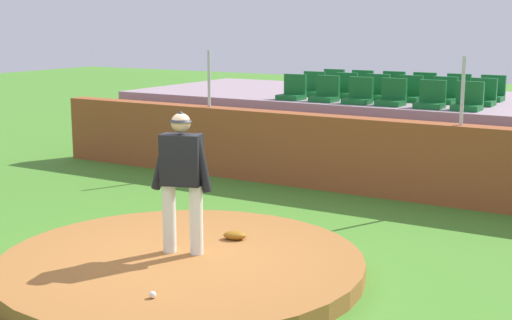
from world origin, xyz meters
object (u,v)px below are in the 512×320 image
at_px(fielding_glove, 235,235).
at_px(stadium_chair_1, 326,93).
at_px(stadium_chair_13, 361,86).
at_px(stadium_chair_7, 344,90).
at_px(stadium_chair_9, 409,93).
at_px(stadium_chair_14, 392,88).
at_px(stadium_chair_17, 492,93).
at_px(stadium_chair_16, 457,91).
at_px(stadium_chair_3, 392,97).
at_px(stadium_chair_15, 423,89).
at_px(stadium_chair_4, 431,99).
at_px(stadium_chair_10, 443,95).
at_px(baseball, 153,295).
at_px(stadium_chair_0, 293,92).
at_px(stadium_chair_8, 376,92).
at_px(pitcher, 182,172).
at_px(stadium_chair_11, 482,97).
at_px(stadium_chair_5, 468,101).
at_px(stadium_chair_12, 332,85).
at_px(stadium_chair_6, 312,88).
at_px(stadium_chair_2, 359,95).

relative_size(fielding_glove, stadium_chair_1, 0.60).
bearing_deg(stadium_chair_13, stadium_chair_7, 90.55).
distance_m(stadium_chair_9, stadium_chair_14, 1.16).
bearing_deg(stadium_chair_17, stadium_chair_16, 0.31).
bearing_deg(stadium_chair_9, stadium_chair_3, 88.06).
relative_size(stadium_chair_1, stadium_chair_15, 1.00).
distance_m(stadium_chair_1, stadium_chair_13, 1.79).
bearing_deg(stadium_chair_15, stadium_chair_16, 178.43).
relative_size(stadium_chair_4, stadium_chair_10, 1.00).
distance_m(baseball, fielding_glove, 2.18).
bearing_deg(stadium_chair_7, stadium_chair_0, 52.61).
height_order(stadium_chair_7, stadium_chair_8, same).
distance_m(baseball, stadium_chair_17, 9.34).
bearing_deg(pitcher, stadium_chair_17, 59.02).
xyz_separation_m(stadium_chair_1, stadium_chair_13, (-0.02, 1.79, 0.00)).
height_order(pitcher, stadium_chair_3, pitcher).
height_order(stadium_chair_0, stadium_chair_13, same).
relative_size(stadium_chair_0, stadium_chair_11, 1.00).
xyz_separation_m(stadium_chair_5, stadium_chair_7, (-2.79, 0.92, 0.00)).
relative_size(stadium_chair_1, stadium_chair_3, 1.00).
bearing_deg(stadium_chair_12, stadium_chair_16, 179.71).
bearing_deg(stadium_chair_4, stadium_chair_6, -18.02).
distance_m(stadium_chair_0, stadium_chair_14, 2.31).
bearing_deg(fielding_glove, stadium_chair_11, -125.43).
bearing_deg(stadium_chair_10, stadium_chair_6, -0.13).
xyz_separation_m(stadium_chair_13, stadium_chair_17, (2.78, -0.00, 0.00)).
bearing_deg(stadium_chair_1, stadium_chair_16, -139.38).
relative_size(stadium_chair_3, stadium_chair_15, 1.00).
bearing_deg(stadium_chair_12, stadium_chair_4, 146.93).
height_order(fielding_glove, stadium_chair_9, stadium_chair_9).
height_order(stadium_chair_6, stadium_chair_8, same).
xyz_separation_m(stadium_chair_1, stadium_chair_14, (0.70, 1.81, 0.00)).
distance_m(stadium_chair_6, stadium_chair_13, 1.15).
relative_size(stadium_chair_4, stadium_chair_14, 1.00).
xyz_separation_m(stadium_chair_10, stadium_chair_14, (-1.37, 0.91, 0.00)).
relative_size(stadium_chair_3, stadium_chair_5, 1.00).
bearing_deg(stadium_chair_6, stadium_chair_17, -165.73).
relative_size(stadium_chair_5, stadium_chair_12, 1.00).
height_order(stadium_chair_4, stadium_chair_12, same).
relative_size(stadium_chair_15, stadium_chair_17, 1.00).
bearing_deg(stadium_chair_6, stadium_chair_2, 147.41).
distance_m(stadium_chair_2, stadium_chair_12, 2.31).
xyz_separation_m(stadium_chair_2, stadium_chair_11, (2.09, 0.92, 0.00)).
bearing_deg(baseball, stadium_chair_2, 96.76).
bearing_deg(stadium_chair_9, stadium_chair_2, 53.00).
bearing_deg(stadium_chair_14, stadium_chair_0, 52.14).
relative_size(stadium_chair_2, stadium_chair_5, 1.00).
xyz_separation_m(baseball, stadium_chair_13, (-1.60, 9.16, 1.37)).
bearing_deg(stadium_chair_5, pitcher, 73.19).
distance_m(stadium_chair_1, stadium_chair_16, 2.75).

